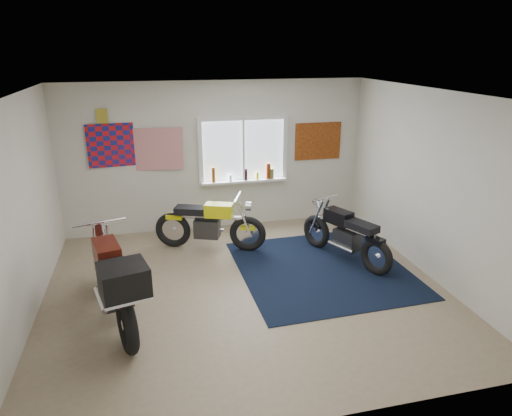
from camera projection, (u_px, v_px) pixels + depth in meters
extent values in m
plane|color=#9E896B|center=(246.00, 289.00, 6.45)|extent=(5.50, 5.50, 0.00)
plane|color=white|center=(244.00, 94.00, 5.55)|extent=(5.50, 5.50, 0.00)
plane|color=silver|center=(216.00, 157.00, 8.29)|extent=(5.50, 0.00, 5.50)
plane|color=silver|center=(310.00, 293.00, 3.71)|extent=(5.50, 0.00, 5.50)
plane|color=silver|center=(18.00, 216.00, 5.40)|extent=(0.00, 5.00, 5.00)
plane|color=silver|center=(430.00, 185.00, 6.61)|extent=(0.00, 5.00, 5.00)
cube|color=black|center=(322.00, 269.00, 7.04)|extent=(2.57, 2.66, 0.01)
cube|color=white|center=(243.00, 150.00, 8.36)|extent=(1.50, 0.02, 1.10)
cube|color=white|center=(243.00, 118.00, 8.14)|extent=(1.66, 0.06, 0.08)
cube|color=white|center=(244.00, 181.00, 8.54)|extent=(1.66, 0.06, 0.08)
cube|color=white|center=(200.00, 153.00, 8.17)|extent=(0.08, 0.06, 1.10)
cube|color=white|center=(285.00, 148.00, 8.51)|extent=(0.08, 0.06, 1.10)
cube|color=white|center=(243.00, 150.00, 8.34)|extent=(0.04, 0.06, 1.10)
cube|color=white|center=(244.00, 181.00, 8.48)|extent=(1.60, 0.16, 0.04)
cylinder|color=brown|center=(213.00, 175.00, 8.29)|extent=(0.07, 0.07, 0.28)
cylinder|color=silver|center=(230.00, 178.00, 8.38)|extent=(0.06, 0.06, 0.12)
cylinder|color=black|center=(246.00, 174.00, 8.43)|extent=(0.06, 0.06, 0.22)
cylinder|color=#BCCA17|center=(257.00, 176.00, 8.49)|extent=(0.05, 0.05, 0.14)
cylinder|color=maroon|center=(268.00, 171.00, 8.51)|extent=(0.09, 0.09, 0.30)
cylinder|color=olive|center=(272.00, 173.00, 8.54)|extent=(0.09, 0.09, 0.19)
plane|color=red|center=(117.00, 145.00, 7.80)|extent=(1.00, 0.07, 1.00)
plane|color=red|center=(157.00, 149.00, 7.96)|extent=(0.90, 0.09, 0.90)
cube|color=#AD9D31|center=(102.00, 116.00, 7.59)|extent=(0.18, 0.02, 0.24)
cube|color=#A54C14|center=(318.00, 141.00, 8.64)|extent=(0.90, 0.03, 0.70)
torus|color=black|center=(248.00, 234.00, 7.58)|extent=(0.62, 0.33, 0.61)
torus|color=black|center=(173.00, 230.00, 7.74)|extent=(0.62, 0.33, 0.61)
cylinder|color=silver|center=(248.00, 234.00, 7.58)|extent=(0.13, 0.12, 0.10)
cylinder|color=silver|center=(173.00, 230.00, 7.74)|extent=(0.13, 0.12, 0.10)
cylinder|color=silver|center=(209.00, 217.00, 7.57)|extent=(1.11, 0.49, 0.08)
cube|color=#2A2A2D|center=(207.00, 228.00, 7.65)|extent=(0.48, 0.39, 0.31)
cylinder|color=silver|center=(209.00, 230.00, 7.82)|extent=(0.49, 0.24, 0.06)
cube|color=yellow|center=(219.00, 210.00, 7.51)|extent=(0.51, 0.39, 0.22)
cube|color=black|center=(190.00, 210.00, 7.58)|extent=(0.56, 0.42, 0.11)
cube|color=yellow|center=(175.00, 216.00, 7.65)|extent=(0.31, 0.24, 0.07)
cube|color=yellow|center=(248.00, 228.00, 7.55)|extent=(0.29, 0.21, 0.05)
cylinder|color=silver|center=(237.00, 197.00, 7.39)|extent=(0.23, 0.54, 0.03)
cylinder|color=silver|center=(249.00, 206.00, 7.42)|extent=(0.14, 0.17, 0.15)
torus|color=black|center=(316.00, 231.00, 7.74)|extent=(0.34, 0.57, 0.57)
torus|color=black|center=(377.00, 257.00, 6.80)|extent=(0.34, 0.57, 0.57)
cylinder|color=silver|center=(316.00, 231.00, 7.74)|extent=(0.12, 0.13, 0.10)
cylinder|color=silver|center=(377.00, 257.00, 6.80)|extent=(0.12, 0.13, 0.10)
cylinder|color=silver|center=(346.00, 227.00, 7.18)|extent=(0.54, 1.07, 0.08)
cube|color=#2A2A2D|center=(347.00, 240.00, 7.21)|extent=(0.40, 0.47, 0.31)
cylinder|color=silver|center=(340.00, 247.00, 7.16)|extent=(0.26, 0.48, 0.06)
cube|color=black|center=(338.00, 217.00, 7.26)|extent=(0.40, 0.51, 0.22)
cube|color=black|center=(362.00, 227.00, 6.91)|extent=(0.44, 0.56, 0.11)
cube|color=black|center=(376.00, 240.00, 6.75)|extent=(0.24, 0.31, 0.07)
cube|color=black|center=(317.00, 225.00, 7.71)|extent=(0.22, 0.28, 0.05)
cylinder|color=silver|center=(325.00, 198.00, 7.41)|extent=(0.52, 0.26, 0.03)
cylinder|color=silver|center=(317.00, 204.00, 7.59)|extent=(0.17, 0.14, 0.14)
torus|color=black|center=(103.00, 268.00, 6.31)|extent=(0.30, 0.71, 0.70)
torus|color=black|center=(127.00, 324.00, 5.05)|extent=(0.30, 0.71, 0.70)
cylinder|color=silver|center=(103.00, 268.00, 6.31)|extent=(0.13, 0.14, 0.12)
cylinder|color=silver|center=(127.00, 324.00, 5.05)|extent=(0.13, 0.14, 0.12)
cylinder|color=silver|center=(111.00, 270.00, 5.57)|extent=(0.42, 1.34, 0.10)
cube|color=#2A2A2D|center=(114.00, 289.00, 5.61)|extent=(0.41, 0.54, 0.37)
cylinder|color=silver|center=(100.00, 300.00, 5.57)|extent=(0.21, 0.59, 0.08)
cube|color=#47130B|center=(107.00, 253.00, 5.69)|extent=(0.40, 0.59, 0.26)
cube|color=black|center=(116.00, 273.00, 5.21)|extent=(0.43, 0.65, 0.13)
cube|color=#47130B|center=(123.00, 298.00, 4.99)|extent=(0.24, 0.35, 0.09)
cube|color=#47130B|center=(102.00, 260.00, 6.27)|extent=(0.22, 0.33, 0.05)
cylinder|color=silver|center=(99.00, 222.00, 5.90)|extent=(0.66, 0.20, 0.04)
cylinder|color=silver|center=(98.00, 229.00, 6.14)|extent=(0.19, 0.15, 0.17)
cube|color=black|center=(124.00, 280.00, 4.76)|extent=(0.58, 0.55, 0.32)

